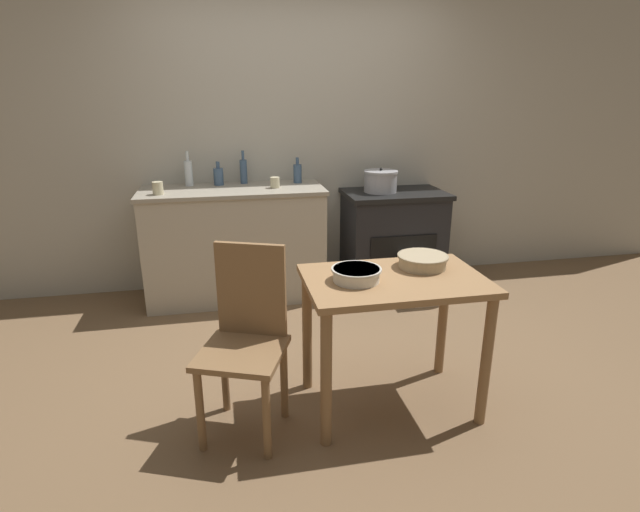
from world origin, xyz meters
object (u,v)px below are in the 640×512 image
at_px(stove, 393,238).
at_px(bottle_far_left, 189,173).
at_px(work_table, 394,302).
at_px(mixing_bowl_large, 423,260).
at_px(cup_center, 158,188).
at_px(bottle_mid_left, 244,171).
at_px(flour_sack, 428,283).
at_px(cup_center_right, 275,182).
at_px(mixing_bowl_small, 356,274).
at_px(chair, 246,336).
at_px(bottle_left, 218,176).
at_px(stock_pot, 380,181).
at_px(bottle_center_left, 298,173).

distance_m(stove, bottle_far_left, 1.83).
bearing_deg(work_table, bottle_far_left, 119.76).
bearing_deg(mixing_bowl_large, cup_center, 135.66).
bearing_deg(bottle_mid_left, flour_sack, -24.67).
xyz_separation_m(work_table, cup_center_right, (-0.42, 1.69, 0.35)).
xyz_separation_m(mixing_bowl_small, bottle_mid_left, (-0.44, 1.94, 0.24)).
height_order(stove, chair, chair).
height_order(bottle_left, bottle_mid_left, bottle_mid_left).
height_order(stove, stock_pot, stock_pot).
relative_size(bottle_far_left, bottle_left, 1.45).
xyz_separation_m(mixing_bowl_small, cup_center, (-1.10, 1.60, 0.18)).
height_order(stove, bottle_mid_left, bottle_mid_left).
bearing_deg(cup_center_right, bottle_mid_left, 133.45).
bearing_deg(work_table, cup_center_right, 103.92).
relative_size(mixing_bowl_small, bottle_far_left, 0.91).
relative_size(mixing_bowl_large, cup_center, 2.85).
xyz_separation_m(stove, chair, (-1.40, -1.78, 0.09)).
relative_size(flour_sack, mixing_bowl_large, 1.22).
bearing_deg(mixing_bowl_large, chair, -172.08).
relative_size(mixing_bowl_small, cup_center_right, 2.99).
height_order(stock_pot, cup_center, stock_pot).
height_order(stock_pot, bottle_mid_left, bottle_mid_left).
relative_size(stove, work_table, 0.93).
height_order(work_table, mixing_bowl_small, mixing_bowl_small).
relative_size(chair, mixing_bowl_small, 3.78).
distance_m(work_table, bottle_center_left, 1.93).
bearing_deg(stock_pot, bottle_center_left, 172.03).
distance_m(flour_sack, cup_center_right, 1.50).
bearing_deg(flour_sack, bottle_center_left, 148.65).
bearing_deg(chair, cup_center, 130.28).
xyz_separation_m(mixing_bowl_small, bottle_far_left, (-0.89, 1.92, 0.24)).
relative_size(chair, stock_pot, 3.30).
xyz_separation_m(bottle_mid_left, bottle_center_left, (0.45, -0.06, -0.02)).
relative_size(stove, mixing_bowl_large, 3.17).
bearing_deg(cup_center_right, mixing_bowl_small, -82.95).
bearing_deg(mixing_bowl_large, flour_sack, 63.51).
relative_size(flour_sack, bottle_left, 1.74).
height_order(flour_sack, bottle_center_left, bottle_center_left).
height_order(mixing_bowl_large, bottle_mid_left, bottle_mid_left).
bearing_deg(cup_center_right, chair, -101.78).
bearing_deg(stock_pot, bottle_far_left, 174.98).
bearing_deg(chair, work_table, 23.18).
relative_size(chair, cup_center_right, 11.30).
relative_size(chair, cup_center, 10.00).
bearing_deg(bottle_center_left, bottle_far_left, 177.33).
bearing_deg(bottle_far_left, chair, -80.55).
xyz_separation_m(flour_sack, mixing_bowl_large, (-0.58, -1.16, 0.63)).
height_order(bottle_far_left, cup_center_right, bottle_far_left).
distance_m(stock_pot, bottle_left, 1.36).
distance_m(stock_pot, cup_center, 1.82).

